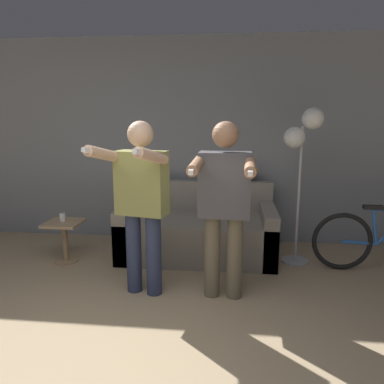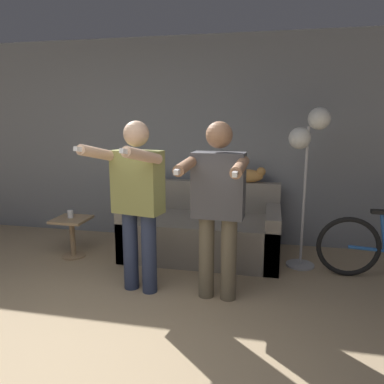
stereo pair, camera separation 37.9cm
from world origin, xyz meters
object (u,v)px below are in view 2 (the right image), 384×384
at_px(person_left, 137,195).
at_px(cup, 70,214).
at_px(side_table, 72,230).
at_px(couch, 202,232).
at_px(cat, 249,175).
at_px(person_right, 218,200).
at_px(floor_lamp, 308,142).

height_order(person_left, cup, person_left).
relative_size(person_left, side_table, 3.40).
bearing_deg(couch, side_table, -165.57).
relative_size(person_left, cat, 3.05).
xyz_separation_m(couch, cat, (0.50, 0.36, 0.64)).
distance_m(cat, side_table, 2.19).
height_order(person_right, floor_lamp, floor_lamp).
xyz_separation_m(couch, floor_lamp, (1.13, -0.11, 1.08)).
distance_m(person_left, side_table, 1.39).
relative_size(cat, cup, 5.82).
bearing_deg(cup, side_table, -42.98).
bearing_deg(cat, person_right, -96.96).
relative_size(couch, person_left, 1.12).
xyz_separation_m(person_right, floor_lamp, (0.80, 0.94, 0.44)).
height_order(person_left, side_table, person_left).
bearing_deg(cup, floor_lamp, 5.59).
height_order(person_left, cat, person_left).
height_order(cat, side_table, cat).
bearing_deg(cat, couch, -143.98).
relative_size(couch, floor_lamp, 1.04).
height_order(cat, cup, cat).
distance_m(person_right, cup, 1.98).
bearing_deg(person_left, cat, 68.86).
bearing_deg(floor_lamp, person_left, -148.63).
bearing_deg(floor_lamp, cup, -174.41).
distance_m(floor_lamp, side_table, 2.81).
distance_m(person_right, side_table, 2.01).
bearing_deg(side_table, couch, 14.43).
distance_m(couch, floor_lamp, 1.57).
xyz_separation_m(floor_lamp, cup, (-2.62, -0.26, -0.85)).
height_order(floor_lamp, side_table, floor_lamp).
xyz_separation_m(person_left, cup, (-1.08, 0.68, -0.42)).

